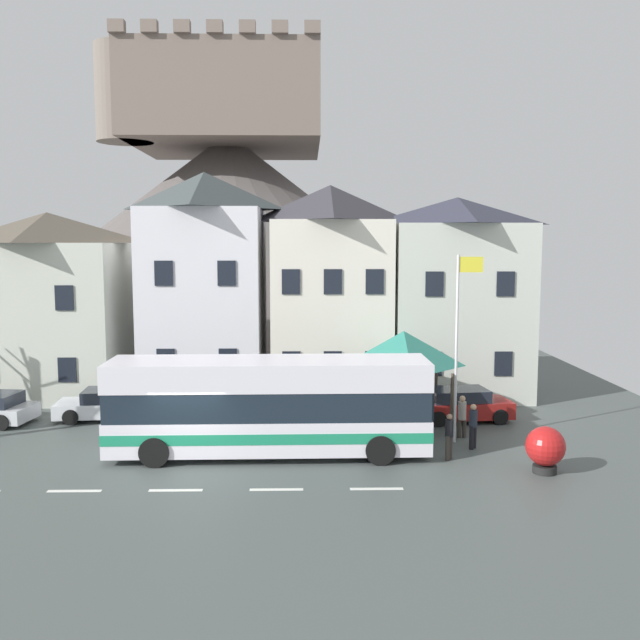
{
  "coord_description": "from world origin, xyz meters",
  "views": [
    {
      "loc": [
        3.9,
        -21.45,
        7.31
      ],
      "look_at": [
        4.43,
        5.02,
        4.38
      ],
      "focal_mm": 38.93,
      "sensor_mm": 36.0,
      "label": 1
    }
  ],
  "objects_px": {
    "pedestrian_01": "(449,436)",
    "transit_bus": "(269,407)",
    "townhouse_02": "(206,284)",
    "townhouse_04": "(456,297)",
    "bus_shelter": "(404,349)",
    "pedestrian_03": "(462,415)",
    "parked_car_01": "(113,404)",
    "pedestrian_02": "(417,416)",
    "harbour_buoy": "(545,448)",
    "public_bench": "(444,402)",
    "townhouse_01": "(50,304)",
    "flagpole": "(459,335)",
    "pedestrian_00": "(473,425)",
    "townhouse_03": "(330,290)",
    "parked_car_02": "(461,405)",
    "hilltop_castle": "(229,227)"
  },
  "relations": [
    {
      "from": "pedestrian_01",
      "to": "transit_bus",
      "type": "bearing_deg",
      "value": 173.87
    },
    {
      "from": "townhouse_02",
      "to": "townhouse_04",
      "type": "xyz_separation_m",
      "value": [
        12.09,
        -0.27,
        -0.6
      ]
    },
    {
      "from": "bus_shelter",
      "to": "pedestrian_03",
      "type": "xyz_separation_m",
      "value": [
        1.96,
        -2.0,
        -2.2
      ]
    },
    {
      "from": "parked_car_01",
      "to": "pedestrian_02",
      "type": "xyz_separation_m",
      "value": [
        12.26,
        -3.18,
        0.25
      ]
    },
    {
      "from": "pedestrian_02",
      "to": "harbour_buoy",
      "type": "distance_m",
      "value": 5.33
    },
    {
      "from": "parked_car_01",
      "to": "public_bench",
      "type": "xyz_separation_m",
      "value": [
        14.08,
        0.79,
        -0.15
      ]
    },
    {
      "from": "townhouse_02",
      "to": "transit_bus",
      "type": "xyz_separation_m",
      "value": [
        3.57,
        -10.11,
        -3.66
      ]
    },
    {
      "from": "townhouse_01",
      "to": "pedestrian_02",
      "type": "bearing_deg",
      "value": -26.0
    },
    {
      "from": "parked_car_01",
      "to": "flagpole",
      "type": "bearing_deg",
      "value": 160.11
    },
    {
      "from": "townhouse_01",
      "to": "townhouse_02",
      "type": "xyz_separation_m",
      "value": [
        7.46,
        0.12,
        0.95
      ]
    },
    {
      "from": "townhouse_01",
      "to": "bus_shelter",
      "type": "bearing_deg",
      "value": -20.35
    },
    {
      "from": "townhouse_04",
      "to": "pedestrian_01",
      "type": "distance_m",
      "value": 11.46
    },
    {
      "from": "pedestrian_00",
      "to": "flagpole",
      "type": "bearing_deg",
      "value": 116.52
    },
    {
      "from": "townhouse_01",
      "to": "townhouse_02",
      "type": "relative_size",
      "value": 0.82
    },
    {
      "from": "pedestrian_03",
      "to": "townhouse_03",
      "type": "bearing_deg",
      "value": 119.62
    },
    {
      "from": "townhouse_02",
      "to": "parked_car_02",
      "type": "relative_size",
      "value": 2.61
    },
    {
      "from": "transit_bus",
      "to": "harbour_buoy",
      "type": "relative_size",
      "value": 7.31
    },
    {
      "from": "pedestrian_03",
      "to": "flagpole",
      "type": "distance_m",
      "value": 3.19
    },
    {
      "from": "flagpole",
      "to": "harbour_buoy",
      "type": "distance_m",
      "value": 5.16
    },
    {
      "from": "townhouse_03",
      "to": "bus_shelter",
      "type": "height_order",
      "value": "townhouse_03"
    },
    {
      "from": "parked_car_02",
      "to": "pedestrian_01",
      "type": "distance_m",
      "value": 5.44
    },
    {
      "from": "townhouse_03",
      "to": "flagpole",
      "type": "relative_size",
      "value": 1.46
    },
    {
      "from": "townhouse_01",
      "to": "pedestrian_00",
      "type": "xyz_separation_m",
      "value": [
        18.27,
        -9.41,
        -3.54
      ]
    },
    {
      "from": "townhouse_01",
      "to": "parked_car_02",
      "type": "height_order",
      "value": "townhouse_01"
    },
    {
      "from": "townhouse_04",
      "to": "pedestrian_02",
      "type": "distance_m",
      "value": 9.31
    },
    {
      "from": "pedestrian_03",
      "to": "flagpole",
      "type": "bearing_deg",
      "value": -118.42
    },
    {
      "from": "harbour_buoy",
      "to": "bus_shelter",
      "type": "bearing_deg",
      "value": 121.44
    },
    {
      "from": "transit_bus",
      "to": "townhouse_01",
      "type": "bearing_deg",
      "value": 137.15
    },
    {
      "from": "pedestrian_03",
      "to": "pedestrian_01",
      "type": "bearing_deg",
      "value": -111.41
    },
    {
      "from": "flagpole",
      "to": "hilltop_castle",
      "type": "bearing_deg",
      "value": 110.1
    },
    {
      "from": "hilltop_castle",
      "to": "harbour_buoy",
      "type": "height_order",
      "value": "hilltop_castle"
    },
    {
      "from": "townhouse_04",
      "to": "harbour_buoy",
      "type": "height_order",
      "value": "townhouse_04"
    },
    {
      "from": "bus_shelter",
      "to": "parked_car_01",
      "type": "relative_size",
      "value": 0.84
    },
    {
      "from": "townhouse_04",
      "to": "pedestrian_00",
      "type": "xyz_separation_m",
      "value": [
        -1.29,
        -9.25,
        -3.9
      ]
    },
    {
      "from": "bus_shelter",
      "to": "harbour_buoy",
      "type": "relative_size",
      "value": 2.53
    },
    {
      "from": "parked_car_01",
      "to": "pedestrian_00",
      "type": "relative_size",
      "value": 2.83
    },
    {
      "from": "hilltop_castle",
      "to": "pedestrian_02",
      "type": "relative_size",
      "value": 26.55
    },
    {
      "from": "bus_shelter",
      "to": "pedestrian_02",
      "type": "distance_m",
      "value": 3.02
    },
    {
      "from": "bus_shelter",
      "to": "pedestrian_00",
      "type": "distance_m",
      "value": 4.55
    },
    {
      "from": "pedestrian_00",
      "to": "pedestrian_02",
      "type": "relative_size",
      "value": 1.01
    },
    {
      "from": "pedestrian_00",
      "to": "pedestrian_03",
      "type": "height_order",
      "value": "same"
    },
    {
      "from": "hilltop_castle",
      "to": "pedestrian_03",
      "type": "height_order",
      "value": "hilltop_castle"
    },
    {
      "from": "pedestrian_00",
      "to": "pedestrian_03",
      "type": "distance_m",
      "value": 1.39
    },
    {
      "from": "townhouse_01",
      "to": "townhouse_03",
      "type": "relative_size",
      "value": 0.87
    },
    {
      "from": "townhouse_02",
      "to": "townhouse_03",
      "type": "distance_m",
      "value": 6.04
    },
    {
      "from": "townhouse_01",
      "to": "transit_bus",
      "type": "bearing_deg",
      "value": -42.17
    },
    {
      "from": "townhouse_02",
      "to": "townhouse_03",
      "type": "bearing_deg",
      "value": 1.19
    },
    {
      "from": "townhouse_04",
      "to": "pedestrian_03",
      "type": "xyz_separation_m",
      "value": [
        -1.37,
        -7.86,
        -3.86
      ]
    },
    {
      "from": "townhouse_01",
      "to": "parked_car_02",
      "type": "relative_size",
      "value": 2.14
    },
    {
      "from": "townhouse_03",
      "to": "pedestrian_00",
      "type": "height_order",
      "value": "townhouse_03"
    }
  ]
}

